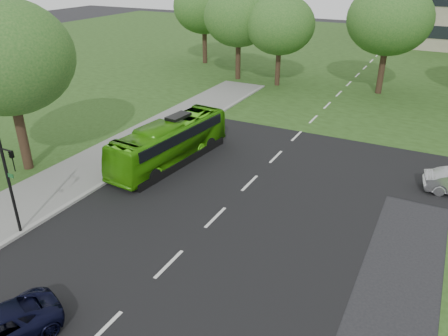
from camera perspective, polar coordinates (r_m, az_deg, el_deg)
name	(u,v)px	position (r m, az deg, el deg)	size (l,w,h in m)	color
ground	(194,239)	(19.68, -3.93, -9.24)	(160.00, 160.00, 0.00)	black
street_surfaces	(325,102)	(39.16, 13.08, 8.37)	(120.00, 120.00, 0.15)	black
tree_park_a	(239,17)	(45.07, 1.92, 19.15)	(6.80, 6.80, 9.04)	black
tree_park_b	(280,25)	(42.92, 7.34, 18.05)	(6.44, 6.44, 8.44)	black
tree_park_c	(390,19)	(42.18, 20.81, 17.71)	(7.25, 7.25, 9.63)	black
tree_park_f	(204,7)	(52.69, -2.63, 20.27)	(6.95, 6.95, 9.27)	black
tree_side_near	(5,57)	(26.55, -26.66, 12.80)	(7.23, 7.23, 9.61)	black
bus	(170,142)	(26.51, -7.07, 3.38)	(2.14, 9.15, 2.55)	#3E9D0E
traffic_light	(11,181)	(20.64, -26.09, -1.48)	(0.74, 0.19, 4.65)	black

